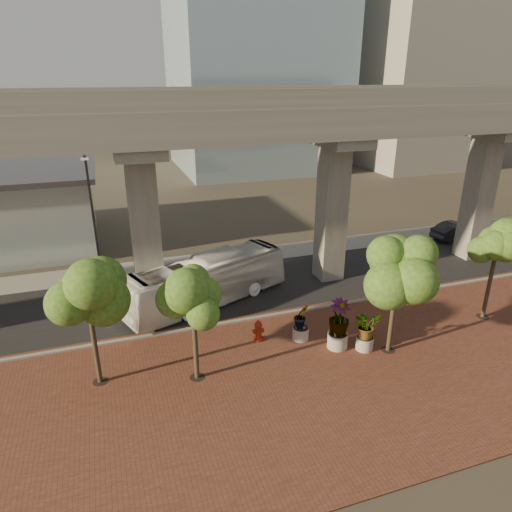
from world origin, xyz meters
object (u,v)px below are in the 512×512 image
object	(u,v)px
fire_hydrant	(258,331)
planter_front	(366,327)
transit_bus	(207,281)
parked_car	(457,231)

from	to	relation	value
fire_hydrant	planter_front	distance (m)	5.51
fire_hydrant	transit_bus	bearing A→B (deg)	107.34
parked_car	fire_hydrant	xyz separation A→B (m)	(-21.04, -9.62, -0.13)
transit_bus	planter_front	size ratio (longest dim) A/B	4.96
transit_bus	fire_hydrant	bearing A→B (deg)	176.13
transit_bus	parked_car	distance (m)	23.08
transit_bus	parked_car	bearing A→B (deg)	-99.69
planter_front	parked_car	bearing A→B (deg)	36.87
transit_bus	fire_hydrant	distance (m)	5.32
fire_hydrant	planter_front	size ratio (longest dim) A/B	0.54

